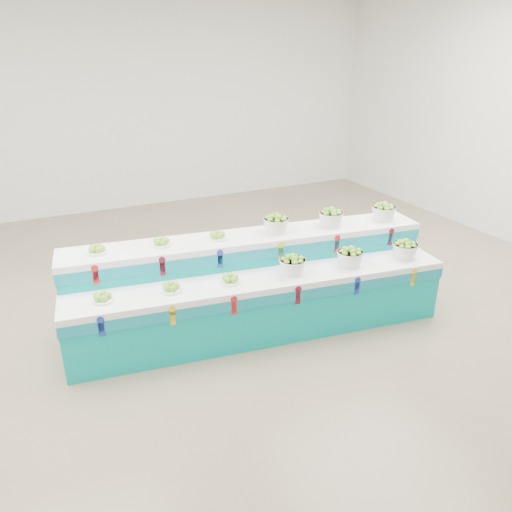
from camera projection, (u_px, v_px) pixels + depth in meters
name	position (u px, v px, depth m)	size (l,w,h in m)	color
ground	(242.00, 315.00, 6.01)	(10.00, 10.00, 0.00)	#75684C
back_wall	(134.00, 104.00, 9.37)	(10.00, 10.00, 0.00)	silver
display_stand	(256.00, 285.00, 5.62)	(4.22, 1.09, 1.02)	#04A09E
plate_lower_left	(102.00, 297.00, 4.81)	(0.22, 0.22, 0.10)	white
plate_lower_mid	(171.00, 287.00, 5.01)	(0.22, 0.22, 0.10)	white
plate_lower_right	(230.00, 279.00, 5.19)	(0.22, 0.22, 0.10)	white
basket_lower_left	(292.00, 265.00, 5.36)	(0.29, 0.29, 0.22)	silver
basket_lower_mid	(350.00, 257.00, 5.57)	(0.29, 0.29, 0.22)	silver
basket_lower_right	(405.00, 249.00, 5.77)	(0.29, 0.29, 0.22)	silver
plate_upper_left	(97.00, 249.00, 5.15)	(0.22, 0.22, 0.10)	white
plate_upper_mid	(161.00, 242.00, 5.34)	(0.22, 0.22, 0.10)	white
plate_upper_right	(217.00, 235.00, 5.52)	(0.22, 0.22, 0.10)	white
basket_upper_left	(276.00, 223.00, 5.70)	(0.29, 0.29, 0.22)	silver
basket_upper_mid	(331.00, 217.00, 5.90)	(0.29, 0.29, 0.22)	silver
basket_upper_right	(383.00, 212.00, 6.11)	(0.29, 0.29, 0.22)	silver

